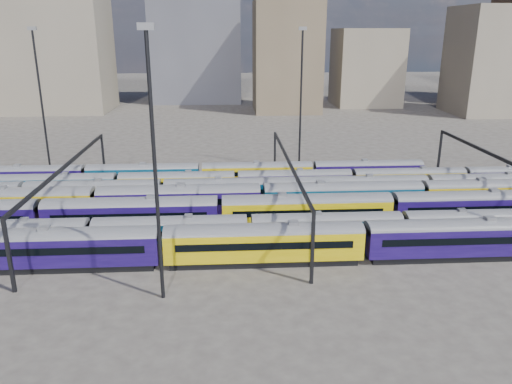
{
  "coord_description": "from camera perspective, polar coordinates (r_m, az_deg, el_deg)",
  "views": [
    {
      "loc": [
        1.5,
        -65.85,
        24.98
      ],
      "look_at": [
        5.56,
        1.73,
        3.0
      ],
      "focal_mm": 35.0,
      "sensor_mm": 36.0,
      "label": 1
    }
  ],
  "objects": [
    {
      "name": "rake_4",
      "position": [
        74.93,
        -10.64,
        0.27
      ],
      "size": [
        119.4,
        2.91,
        4.9
      ],
      "color": "black",
      "rests_on": "ground"
    },
    {
      "name": "rake_1",
      "position": [
        62.41,
        -18.39,
        -4.18
      ],
      "size": [
        112.5,
        2.75,
        4.61
      ],
      "color": "black",
      "rests_on": "ground"
    },
    {
      "name": "rake_6",
      "position": [
        85.09,
        -12.76,
        2.17
      ],
      "size": [
        94.4,
        2.77,
        4.65
      ],
      "color": "black",
      "rests_on": "ground"
    },
    {
      "name": "ground",
      "position": [
        70.45,
        -4.44,
        -2.84
      ],
      "size": [
        500.0,
        500.0,
        0.0
      ],
      "primitive_type": "plane",
      "color": "#3D3734",
      "rests_on": "ground"
    },
    {
      "name": "mast_3",
      "position": [
        91.52,
        5.16,
        11.01
      ],
      "size": [
        1.4,
        0.5,
        25.6
      ],
      "color": "black",
      "rests_on": "ground"
    },
    {
      "name": "mast_1",
      "position": [
        93.97,
        -23.36,
        9.82
      ],
      "size": [
        1.4,
        0.5,
        25.6
      ],
      "color": "black",
      "rests_on": "ground"
    },
    {
      "name": "gantry_1",
      "position": [
        71.62,
        -20.8,
        2.08
      ],
      "size": [
        0.35,
        40.35,
        8.03
      ],
      "color": "black",
      "rests_on": "ground"
    },
    {
      "name": "rake_3",
      "position": [
        69.76,
        -8.73,
        -0.64
      ],
      "size": [
        159.31,
        3.33,
        5.62
      ],
      "color": "black",
      "rests_on": "ground"
    },
    {
      "name": "rake_0",
      "position": [
        55.57,
        0.91,
        -5.41
      ],
      "size": [
        112.16,
        3.28,
        5.54
      ],
      "color": "black",
      "rests_on": "ground"
    },
    {
      "name": "gantry_3",
      "position": [
        78.42,
        26.12,
        2.71
      ],
      "size": [
        0.35,
        40.35,
        8.03
      ],
      "color": "black",
      "rests_on": "ground"
    },
    {
      "name": "mast_2",
      "position": [
        45.68,
        -11.54,
        3.67
      ],
      "size": [
        1.4,
        0.5,
        25.6
      ],
      "color": "black",
      "rests_on": "ground"
    },
    {
      "name": "rake_5",
      "position": [
        79.54,
        -9.0,
        1.26
      ],
      "size": [
        129.75,
        2.71,
        4.55
      ],
      "color": "black",
      "rests_on": "ground"
    },
    {
      "name": "gantry_2",
      "position": [
        68.84,
        3.78,
        2.62
      ],
      "size": [
        0.35,
        40.35,
        8.03
      ],
      "color": "black",
      "rests_on": "ground"
    },
    {
      "name": "rake_2",
      "position": [
        64.73,
        -4.16,
        -1.98
      ],
      "size": [
        135.35,
        3.3,
        5.57
      ],
      "color": "black",
      "rests_on": "ground"
    }
  ]
}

